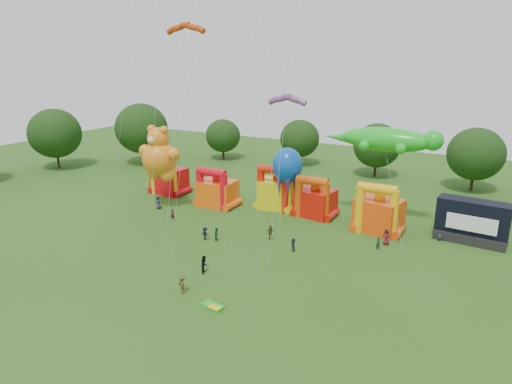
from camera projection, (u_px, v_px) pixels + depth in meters
The scene contains 24 objects.
ground at pixel (135, 300), 40.80m from camera, with size 160.00×160.00×0.00m, color #2E5417.
tree_ring at pixel (125, 230), 40.02m from camera, with size 119.51×121.57×12.07m.
bouncy_castle_0 at pixel (168, 179), 71.73m from camera, with size 5.29×4.40×6.30m.
bouncy_castle_1 at pixel (217, 191), 65.68m from camera, with size 5.31×4.35×5.86m.
bouncy_castle_2 at pixel (277, 192), 64.57m from camera, with size 5.52×4.73×6.46m.
bouncy_castle_3 at pixel (315, 201), 61.49m from camera, with size 5.42×4.63×5.78m.
bouncy_castle_4 at pixel (378, 213), 55.97m from camera, with size 6.04×5.27×6.44m.
stage_trailer at pixel (472, 222), 52.94m from camera, with size 8.05×3.62×5.06m.
teddy_bear_kite at pixel (159, 159), 63.24m from camera, with size 6.74×4.78×11.98m.
gecko_kite at pixel (391, 178), 55.24m from camera, with size 14.83×10.26×12.55m.
octopus_kite at pixel (286, 180), 61.44m from camera, with size 4.10×8.22×9.21m.
parafoil_kites at pixel (189, 128), 55.58m from camera, with size 24.44×13.53×29.86m.
diamond_kites at pixel (223, 97), 48.62m from camera, with size 25.14×18.77×38.85m.
folded_kite_bundle at pixel (213, 306), 39.46m from camera, with size 2.13×1.33×0.31m.
spectator_0 at pixel (158, 202), 64.78m from camera, with size 0.95×0.62×1.94m, color #272741.
spectator_1 at pixel (173, 214), 60.37m from camera, with size 0.56×0.37×1.54m, color #4E1622.
spectator_2 at pixel (217, 234), 53.72m from camera, with size 0.76×0.59×1.56m, color #1A4223.
spectator_3 at pixel (205, 234), 53.80m from camera, with size 1.02×0.58×1.57m, color black.
spectator_4 at pixel (271, 233), 53.84m from camera, with size 1.06×0.44×1.82m, color #43361A.
spectator_5 at pixel (293, 244), 50.81m from camera, with size 1.42×0.45×1.53m, color #2E2B47.
spectator_6 at pixel (386, 237), 52.33m from camera, with size 0.96×0.63×1.97m, color #5A191C.
spectator_7 at pixel (378, 243), 51.22m from camera, with size 0.57×0.38×1.57m, color #183C29.
spectator_8 at pixel (205, 264), 45.68m from camera, with size 0.88×0.69×1.82m, color black.
spectator_9 at pixel (183, 284), 41.70m from camera, with size 1.15×0.66×1.79m, color #46411C.
Camera 1 is at (26.81, -26.78, 20.94)m, focal length 32.00 mm.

